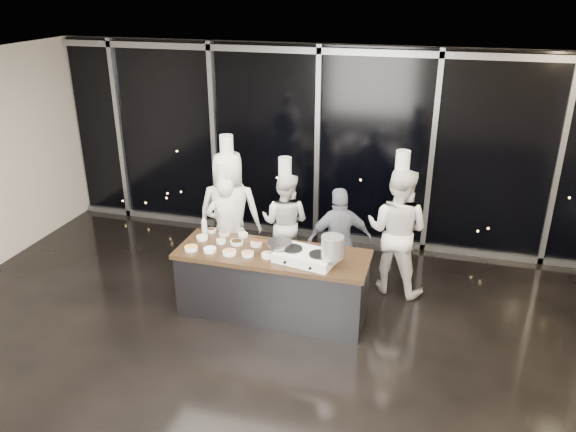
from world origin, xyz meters
name	(u,v)px	position (x,y,z in m)	size (l,w,h in m)	color
ground	(251,353)	(0.00, 0.00, 0.00)	(9.00, 9.00, 0.00)	black
room_shell	(262,175)	(0.18, 0.00, 2.25)	(9.02, 7.02, 3.21)	beige
window_wall	(318,146)	(0.00, 3.43, 1.60)	(8.90, 0.11, 3.20)	black
demo_counter	(273,283)	(0.00, 0.90, 0.45)	(2.46, 0.86, 0.90)	#333438
stove	(306,256)	(0.46, 0.79, 0.96)	(0.80, 0.58, 0.14)	white
frying_pan	(279,243)	(0.10, 0.85, 1.07)	(0.57, 0.37, 0.05)	gray
stock_pot	(332,247)	(0.81, 0.71, 1.17)	(0.27, 0.27, 0.27)	silver
prep_bowls	(235,245)	(-0.51, 0.92, 0.93)	(1.39, 0.72, 0.05)	white
squeeze_bottle	(204,226)	(-1.05, 1.17, 1.03)	(0.07, 0.07, 0.27)	silver
chef_far_left	(226,226)	(-0.97, 1.74, 0.79)	(0.66, 0.56, 1.77)	white
chef_left	(230,213)	(-0.96, 1.87, 0.95)	(1.03, 0.78, 2.11)	white
chef_center	(285,222)	(-0.19, 2.14, 0.78)	(0.79, 0.64, 1.77)	white
guest	(339,241)	(0.71, 1.73, 0.77)	(0.98, 0.70, 1.54)	#151F3B
chef_right	(397,230)	(1.46, 1.97, 0.92)	(1.02, 0.88, 2.05)	white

